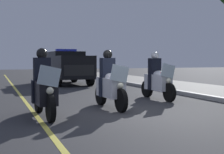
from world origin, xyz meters
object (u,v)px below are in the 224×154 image
at_px(police_motorcycle_lead_left, 44,89).
at_px(police_motorcycle_trailing, 157,80).
at_px(police_motorcycle_lead_right, 110,85).
at_px(police_suv, 67,66).

xyz_separation_m(police_motorcycle_lead_left, police_motorcycle_trailing, (-2.00, 4.33, 0.00)).
height_order(police_motorcycle_lead_right, police_suv, police_suv).
bearing_deg(police_suv, police_motorcycle_lead_right, -5.09).
distance_m(police_motorcycle_lead_left, police_suv, 10.55).
xyz_separation_m(police_motorcycle_lead_right, police_motorcycle_trailing, (-1.30, 2.31, 0.00)).
height_order(police_motorcycle_lead_left, police_motorcycle_lead_right, same).
relative_size(police_motorcycle_lead_left, police_motorcycle_trailing, 1.00).
relative_size(police_motorcycle_lead_right, police_suv, 0.43).
bearing_deg(police_motorcycle_lead_left, police_motorcycle_trailing, 114.82).
xyz_separation_m(police_motorcycle_lead_left, police_motorcycle_lead_right, (-0.70, 2.03, 0.00)).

